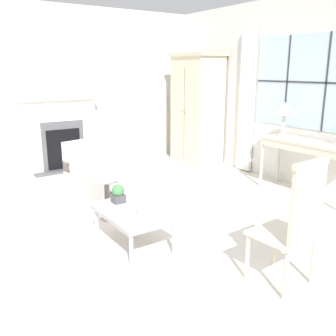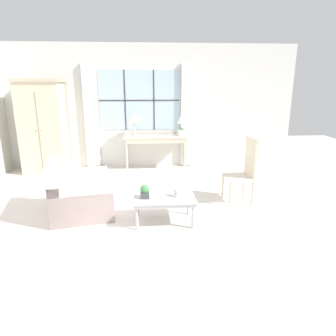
{
  "view_description": "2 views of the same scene",
  "coord_description": "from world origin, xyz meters",
  "px_view_note": "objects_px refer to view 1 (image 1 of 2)",
  "views": [
    {
      "loc": [
        3.49,
        -1.73,
        1.74
      ],
      "look_at": [
        0.25,
        0.43,
        0.71
      ],
      "focal_mm": 40.0,
      "sensor_mm": 36.0,
      "label": 1
    },
    {
      "loc": [
        0.16,
        -4.05,
        1.93
      ],
      "look_at": [
        0.45,
        0.12,
        0.75
      ],
      "focal_mm": 32.0,
      "sensor_mm": 36.0,
      "label": 2
    }
  ],
  "objects_px": {
    "fireplace": "(61,129)",
    "armoire": "(197,109)",
    "coffee_table": "(133,214)",
    "pillar_candle": "(141,210)",
    "side_chair_wooden": "(295,220)",
    "console_table": "(310,148)",
    "armchair_upholstered": "(112,182)",
    "table_lamp": "(284,109)",
    "potted_plant_small": "(118,194)"
  },
  "relations": [
    {
      "from": "pillar_candle",
      "to": "fireplace",
      "type": "bearing_deg",
      "value": 173.73
    },
    {
      "from": "fireplace",
      "to": "armchair_upholstered",
      "type": "distance_m",
      "value": 2.07
    },
    {
      "from": "armoire",
      "to": "coffee_table",
      "type": "height_order",
      "value": "armoire"
    },
    {
      "from": "table_lamp",
      "to": "pillar_candle",
      "type": "relative_size",
      "value": 3.95
    },
    {
      "from": "side_chair_wooden",
      "to": "potted_plant_small",
      "type": "distance_m",
      "value": 1.81
    },
    {
      "from": "armchair_upholstered",
      "to": "side_chair_wooden",
      "type": "xyz_separation_m",
      "value": [
        2.66,
        0.33,
        0.3
      ]
    },
    {
      "from": "armchair_upholstered",
      "to": "potted_plant_small",
      "type": "height_order",
      "value": "armchair_upholstered"
    },
    {
      "from": "armoire",
      "to": "console_table",
      "type": "relative_size",
      "value": 1.42
    },
    {
      "from": "console_table",
      "to": "coffee_table",
      "type": "relative_size",
      "value": 1.64
    },
    {
      "from": "fireplace",
      "to": "armoire",
      "type": "relative_size",
      "value": 1.05
    },
    {
      "from": "side_chair_wooden",
      "to": "pillar_candle",
      "type": "distance_m",
      "value": 1.4
    },
    {
      "from": "armchair_upholstered",
      "to": "console_table",
      "type": "bearing_deg",
      "value": 62.59
    },
    {
      "from": "armchair_upholstered",
      "to": "coffee_table",
      "type": "xyz_separation_m",
      "value": [
        1.27,
        -0.37,
        0.05
      ]
    },
    {
      "from": "pillar_candle",
      "to": "console_table",
      "type": "bearing_deg",
      "value": 94.12
    },
    {
      "from": "fireplace",
      "to": "potted_plant_small",
      "type": "height_order",
      "value": "fireplace"
    },
    {
      "from": "armchair_upholstered",
      "to": "side_chair_wooden",
      "type": "distance_m",
      "value": 2.69
    },
    {
      "from": "potted_plant_small",
      "to": "side_chair_wooden",
      "type": "bearing_deg",
      "value": 23.78
    },
    {
      "from": "table_lamp",
      "to": "pillar_candle",
      "type": "bearing_deg",
      "value": -75.99
    },
    {
      "from": "armoire",
      "to": "coffee_table",
      "type": "distance_m",
      "value": 3.76
    },
    {
      "from": "fireplace",
      "to": "console_table",
      "type": "xyz_separation_m",
      "value": [
        3.27,
        2.41,
        -0.04
      ]
    },
    {
      "from": "console_table",
      "to": "armchair_upholstered",
      "type": "height_order",
      "value": "armchair_upholstered"
    },
    {
      "from": "console_table",
      "to": "table_lamp",
      "type": "height_order",
      "value": "table_lamp"
    },
    {
      "from": "fireplace",
      "to": "table_lamp",
      "type": "relative_size",
      "value": 4.21
    },
    {
      "from": "armoire",
      "to": "armchair_upholstered",
      "type": "xyz_separation_m",
      "value": [
        1.22,
        -2.37,
        -0.73
      ]
    },
    {
      "from": "side_chair_wooden",
      "to": "console_table",
      "type": "bearing_deg",
      "value": 123.95
    },
    {
      "from": "side_chair_wooden",
      "to": "potted_plant_small",
      "type": "bearing_deg",
      "value": -156.22
    },
    {
      "from": "armchair_upholstered",
      "to": "pillar_candle",
      "type": "bearing_deg",
      "value": -14.62
    },
    {
      "from": "fireplace",
      "to": "pillar_candle",
      "type": "height_order",
      "value": "fireplace"
    },
    {
      "from": "potted_plant_small",
      "to": "armoire",
      "type": "bearing_deg",
      "value": 128.77
    },
    {
      "from": "side_chair_wooden",
      "to": "coffee_table",
      "type": "distance_m",
      "value": 1.57
    },
    {
      "from": "console_table",
      "to": "side_chair_wooden",
      "type": "height_order",
      "value": "side_chair_wooden"
    },
    {
      "from": "table_lamp",
      "to": "console_table",
      "type": "bearing_deg",
      "value": -2.49
    },
    {
      "from": "armoire",
      "to": "side_chair_wooden",
      "type": "xyz_separation_m",
      "value": [
        3.88,
        -2.04,
        -0.43
      ]
    },
    {
      "from": "table_lamp",
      "to": "pillar_candle",
      "type": "height_order",
      "value": "table_lamp"
    },
    {
      "from": "coffee_table",
      "to": "pillar_candle",
      "type": "height_order",
      "value": "pillar_candle"
    },
    {
      "from": "console_table",
      "to": "armchair_upholstered",
      "type": "distance_m",
      "value": 2.75
    },
    {
      "from": "console_table",
      "to": "side_chair_wooden",
      "type": "distance_m",
      "value": 2.51
    },
    {
      "from": "console_table",
      "to": "potted_plant_small",
      "type": "bearing_deg",
      "value": -95.13
    },
    {
      "from": "coffee_table",
      "to": "potted_plant_small",
      "type": "bearing_deg",
      "value": -174.15
    },
    {
      "from": "table_lamp",
      "to": "armchair_upholstered",
      "type": "distance_m",
      "value": 2.7
    },
    {
      "from": "armoire",
      "to": "side_chair_wooden",
      "type": "relative_size",
      "value": 1.86
    },
    {
      "from": "fireplace",
      "to": "console_table",
      "type": "distance_m",
      "value": 4.07
    },
    {
      "from": "console_table",
      "to": "fireplace",
      "type": "bearing_deg",
      "value": -143.61
    },
    {
      "from": "armoire",
      "to": "console_table",
      "type": "xyz_separation_m",
      "value": [
        2.47,
        0.05,
        -0.33
      ]
    },
    {
      "from": "armoire",
      "to": "table_lamp",
      "type": "distance_m",
      "value": 1.98
    },
    {
      "from": "fireplace",
      "to": "armoire",
      "type": "xyz_separation_m",
      "value": [
        0.8,
        2.36,
        0.29
      ]
    },
    {
      "from": "armoire",
      "to": "pillar_candle",
      "type": "xyz_separation_m",
      "value": [
        2.67,
        -2.74,
        -0.58
      ]
    },
    {
      "from": "armoire",
      "to": "console_table",
      "type": "bearing_deg",
      "value": 1.13
    },
    {
      "from": "armoire",
      "to": "side_chair_wooden",
      "type": "bearing_deg",
      "value": -27.7
    },
    {
      "from": "table_lamp",
      "to": "coffee_table",
      "type": "xyz_separation_m",
      "value": [
        0.52,
        -2.81,
        -0.83
      ]
    }
  ]
}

